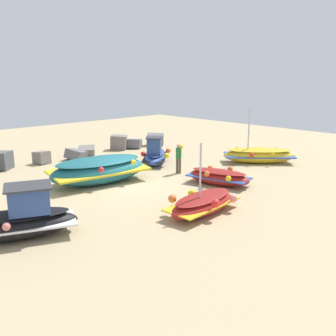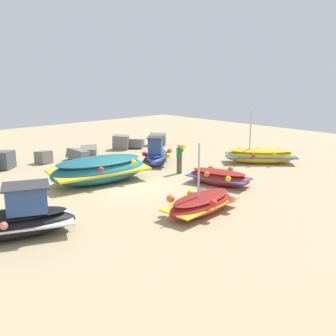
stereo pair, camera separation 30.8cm
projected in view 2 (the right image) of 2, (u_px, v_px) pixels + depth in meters
The scene contains 10 objects.
ground_plane at pixel (130, 185), 19.68m from camera, with size 49.83×49.83×0.00m, color tan.
fishing_boat_0 at pixel (156, 155), 24.36m from camera, with size 3.47×3.31×1.79m.
fishing_boat_1 at pixel (201, 204), 15.67m from camera, with size 3.77×2.04×2.95m.
fishing_boat_2 at pixel (9, 220), 13.27m from camera, with size 4.91×3.23×1.85m.
fishing_boat_3 at pixel (261, 155), 24.50m from camera, with size 4.29×4.30×3.42m.
fishing_boat_4 at pixel (100, 170), 20.00m from camera, with size 5.48×2.98×1.42m.
fishing_boat_5 at pixel (219, 177), 19.69m from camera, with size 2.14×3.52×0.85m.
person_walking at pixel (179, 157), 21.83m from camera, with size 0.32×0.32×1.69m.
breakwater_rocks at pixel (65, 154), 25.41m from camera, with size 19.09×2.97×1.30m.
mooring_buoy_0 at pixel (183, 147), 28.27m from camera, with size 0.40×0.40×0.52m.
Camera 2 is at (-11.45, -15.17, 5.53)m, focal length 41.30 mm.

